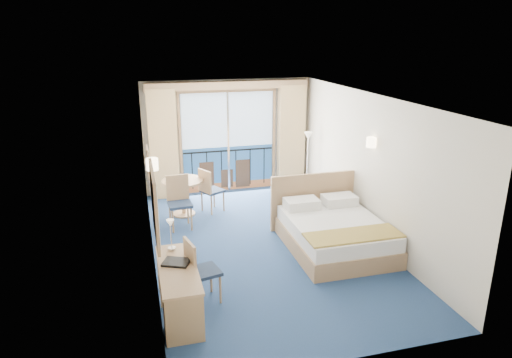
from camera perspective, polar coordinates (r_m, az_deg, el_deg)
name	(u,v)px	position (r m, az deg, el deg)	size (l,w,h in m)	color
floor	(265,245)	(8.50, 1.11, -8.19)	(6.50, 6.50, 0.00)	navy
room_walls	(265,151)	(7.88, 1.18, 3.51)	(4.04, 6.54, 2.72)	beige
balcony_door	(228,145)	(11.07, -3.52, 4.27)	(2.36, 0.03, 2.52)	navy
curtain_left	(163,145)	(10.71, -11.50, 4.21)	(0.65, 0.22, 2.55)	tan
curtain_right	(291,137)	(11.31, 4.41, 5.23)	(0.65, 0.22, 2.55)	tan
pelmet	(228,85)	(10.71, -3.50, 11.63)	(3.80, 0.25, 0.18)	#A07A57
mirror	(155,204)	(6.23, -12.56, -3.06)	(0.05, 1.25, 0.95)	#A07A57
wall_print	(148,162)	(8.07, -13.32, 2.06)	(0.04, 0.42, 0.52)	#A07A57
sconce_left	(152,164)	(6.99, -12.86, 1.81)	(0.18, 0.18, 0.18)	#FFE4B2
sconce_right	(371,142)	(8.47, 14.23, 4.47)	(0.18, 0.18, 0.18)	#FFE4B2
bed	(334,231)	(8.38, 9.68, -6.48)	(1.78, 2.11, 1.12)	#A07A57
nightstand	(333,204)	(9.77, 9.58, -3.08)	(0.43, 0.41, 0.56)	#987650
phone	(333,189)	(9.68, 9.55, -1.30)	(0.16, 0.13, 0.07)	silver
armchair	(305,197)	(9.92, 6.10, -2.24)	(0.73, 0.76, 0.69)	#3F424C
floor_lamp	(308,148)	(10.78, 6.50, 3.92)	(0.21, 0.21, 1.53)	silver
desk	(182,304)	(6.18, -9.23, -15.11)	(0.51, 1.49, 0.70)	#A07A57
desk_chair	(198,268)	(6.62, -7.23, -10.93)	(0.51, 0.51, 0.98)	#1C2A43
folder	(176,262)	(6.47, -9.93, -10.21)	(0.36, 0.27, 0.03)	black
desk_lamp	(171,228)	(6.71, -10.62, -6.09)	(0.12, 0.12, 0.46)	silver
round_table	(183,188)	(9.76, -9.14, -1.17)	(0.87, 0.87, 0.78)	#A07A57
table_chair_a	(209,188)	(9.84, -5.86, -1.13)	(0.57, 0.57, 0.97)	#1C2A43
table_chair_b	(179,199)	(9.17, -9.61, -2.43)	(0.48, 0.49, 1.05)	#1C2A43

